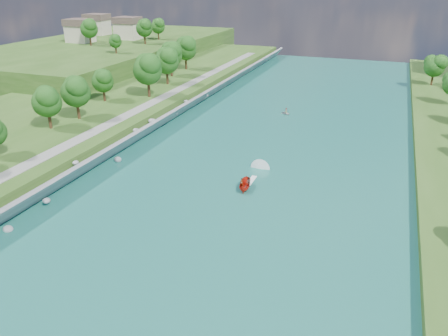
% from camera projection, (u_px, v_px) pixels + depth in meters
% --- Properties ---
extents(ground, '(260.00, 260.00, 0.00)m').
position_uv_depth(ground, '(216.00, 214.00, 63.76)').
color(ground, '#2D5119').
rests_on(ground, ground).
extents(river_water, '(55.00, 240.00, 0.10)m').
position_uv_depth(river_water, '(256.00, 163.00, 80.84)').
color(river_water, '#196051').
rests_on(river_water, ground).
extents(berm_west, '(45.00, 240.00, 3.50)m').
position_uv_depth(berm_west, '(40.00, 125.00, 96.45)').
color(berm_west, '#2D5119').
rests_on(berm_west, ground).
extents(ridge_west, '(60.00, 120.00, 9.00)m').
position_uv_depth(ridge_west, '(110.00, 53.00, 170.07)').
color(ridge_west, '#2D5119').
rests_on(ridge_west, ground).
extents(riprap_bank, '(4.04, 236.00, 4.29)m').
position_uv_depth(riprap_bank, '(131.00, 139.00, 87.63)').
color(riprap_bank, slate).
rests_on(riprap_bank, ground).
extents(riverside_path, '(3.00, 200.00, 0.10)m').
position_uv_depth(riverside_path, '(106.00, 126.00, 90.02)').
color(riverside_path, gray).
rests_on(riverside_path, berm_west).
extents(ridge_houses, '(29.50, 29.50, 8.40)m').
position_uv_depth(ridge_houses, '(102.00, 27.00, 172.80)').
color(ridge_houses, beige).
rests_on(ridge_houses, ridge_west).
extents(trees_west, '(14.84, 150.76, 13.09)m').
position_uv_depth(trees_west, '(39.00, 107.00, 81.89)').
color(trees_west, '#1F4712').
rests_on(trees_west, berm_west).
extents(trees_ridge, '(23.72, 39.62, 10.95)m').
position_uv_depth(trees_ridge, '(126.00, 30.00, 157.56)').
color(trees_ridge, '#1F4712').
rests_on(trees_ridge, ridge_west).
extents(motorboat, '(3.60, 19.02, 2.06)m').
position_uv_depth(motorboat, '(247.00, 182.00, 71.87)').
color(motorboat, red).
rests_on(motorboat, river_water).
extents(raft, '(3.24, 3.12, 1.60)m').
position_uv_depth(raft, '(286.00, 113.00, 109.46)').
color(raft, '#9B9EA4').
rests_on(raft, river_water).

